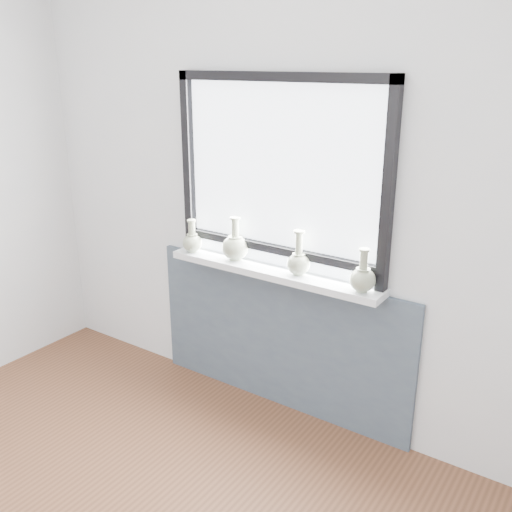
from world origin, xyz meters
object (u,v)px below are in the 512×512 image
Objects in this scene: windowsill at (272,272)px; vase_c at (298,261)px; vase_d at (363,278)px; vase_b at (235,246)px; vase_a at (192,241)px.

vase_c reaches higher than windowsill.
vase_b is at bearing 177.90° from vase_d.
vase_b reaches higher than windowsill.
vase_a is at bearing -179.83° from vase_d.
windowsill is 0.19m from vase_c.
vase_d reaches higher than vase_a.
vase_b is 1.13× the size of vase_d.
vase_b reaches higher than vase_a.
vase_d is (1.11, 0.00, 0.01)m from vase_a.
vase_d is at bearing -3.74° from vase_c.
vase_c is (0.17, 0.00, 0.09)m from windowsill.
vase_a is at bearing -177.74° from vase_c.
windowsill is 0.28m from vase_b.
windowsill is 5.31× the size of vase_c.
windowsill is at bearing -178.44° from vase_c.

